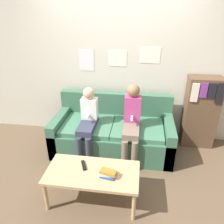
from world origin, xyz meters
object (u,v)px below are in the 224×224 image
at_px(couch, 113,133).
at_px(person_right, 132,120).
at_px(bookshelf, 200,112).
at_px(tv_remote, 84,165).
at_px(coffee_table, 93,175).
at_px(person_left, 88,120).

relative_size(couch, person_right, 1.62).
relative_size(couch, bookshelf, 1.58).
height_order(couch, tv_remote, couch).
height_order(couch, bookshelf, bookshelf).
relative_size(coffee_table, tv_remote, 6.29).
bearing_deg(person_left, person_right, 1.08).
bearing_deg(tv_remote, bookshelf, 16.38).
xyz_separation_m(coffee_table, bookshelf, (1.48, 1.43, 0.21)).
bearing_deg(tv_remote, coffee_table, -56.73).
distance_m(coffee_table, person_right, 1.02).
xyz_separation_m(coffee_table, tv_remote, (-0.12, 0.08, 0.06)).
xyz_separation_m(person_left, person_right, (0.66, 0.01, 0.04)).
relative_size(coffee_table, person_right, 0.94).
height_order(person_left, tv_remote, person_left).
height_order(person_left, bookshelf, bookshelf).
distance_m(person_right, bookshelf, 1.21).
xyz_separation_m(person_right, bookshelf, (1.08, 0.53, -0.05)).
bearing_deg(person_right, coffee_table, -113.68).
relative_size(couch, person_left, 1.74).
distance_m(coffee_table, person_left, 0.95).
height_order(tv_remote, bookshelf, bookshelf).
bearing_deg(person_right, tv_remote, -122.22).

